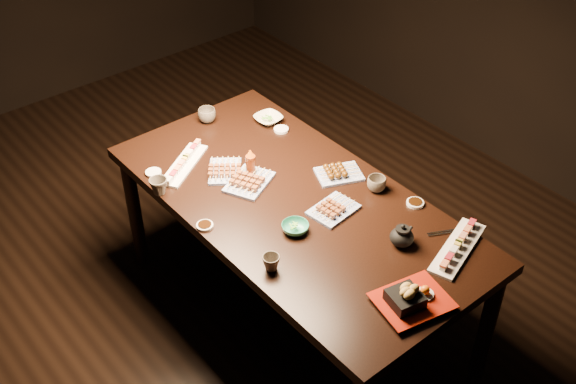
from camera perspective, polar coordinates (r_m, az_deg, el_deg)
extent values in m
plane|color=black|center=(3.86, -3.65, -7.68)|extent=(5.00, 5.00, 0.00)
cube|color=black|center=(3.46, 0.53, -5.53)|extent=(1.07, 1.88, 0.75)
imported|color=#2A8268|center=(3.05, 0.57, -2.84)|extent=(0.15, 0.15, 0.04)
imported|color=beige|center=(3.74, -1.57, 5.80)|extent=(0.14, 0.14, 0.03)
imported|color=brown|center=(2.87, -1.34, -5.61)|extent=(0.10, 0.10, 0.07)
imported|color=brown|center=(3.28, 7.01, 0.63)|extent=(0.11, 0.11, 0.07)
imported|color=brown|center=(3.29, -10.18, 0.44)|extent=(0.09, 0.09, 0.08)
imported|color=brown|center=(3.75, -6.42, 6.04)|extent=(0.12, 0.12, 0.07)
cylinder|color=#69290E|center=(3.34, -2.98, 2.37)|extent=(0.06, 0.06, 0.14)
cylinder|color=white|center=(3.10, -6.59, -2.66)|extent=(0.08, 0.08, 0.01)
cylinder|color=white|center=(3.67, -0.54, 4.96)|extent=(0.09, 0.09, 0.01)
cylinder|color=white|center=(3.24, 10.01, -0.87)|extent=(0.09, 0.09, 0.01)
cylinder|color=white|center=(3.43, -10.59, 1.51)|extent=(0.10, 0.10, 0.01)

